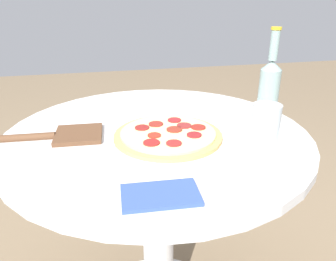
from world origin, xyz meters
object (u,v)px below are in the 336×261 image
(drinking_glass, at_px, (265,128))
(pizza, at_px, (168,135))
(pizza_paddle, at_px, (64,135))
(beer_bottle, at_px, (269,86))

(drinking_glass, bearing_deg, pizza, -32.14)
(pizza, xyz_separation_m, drinking_glass, (-0.21, 0.13, 0.05))
(drinking_glass, bearing_deg, pizza_paddle, -21.63)
(beer_bottle, relative_size, drinking_glass, 2.25)
(pizza_paddle, bearing_deg, pizza, 170.73)
(beer_bottle, xyz_separation_m, drinking_glass, (0.12, 0.21, -0.04))
(pizza, distance_m, drinking_glass, 0.25)
(pizza, relative_size, drinking_glass, 2.41)
(pizza, bearing_deg, beer_bottle, -166.18)
(pizza, bearing_deg, pizza_paddle, -12.43)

